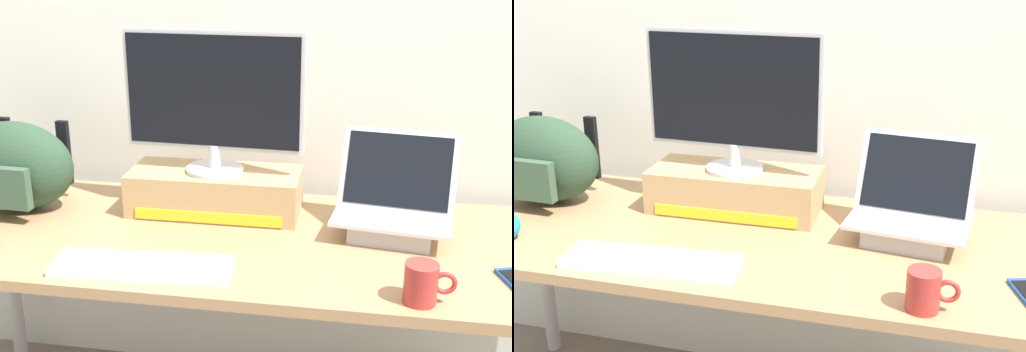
# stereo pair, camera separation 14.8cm
# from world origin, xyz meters

# --- Properties ---
(back_wall) EXTENTS (7.00, 0.10, 2.60)m
(back_wall) POSITION_xyz_m (0.00, 0.45, 1.30)
(back_wall) COLOR silver
(back_wall) RESTS_ON ground
(desk) EXTENTS (2.03, 0.71, 0.72)m
(desk) POSITION_xyz_m (0.00, 0.00, 0.66)
(desk) COLOR #A87F56
(desk) RESTS_ON ground
(toner_box_yellow) EXTENTS (0.51, 0.22, 0.13)m
(toner_box_yellow) POSITION_xyz_m (-0.15, 0.17, 0.79)
(toner_box_yellow) COLOR tan
(toner_box_yellow) RESTS_ON desk
(desktop_monitor) EXTENTS (0.54, 0.17, 0.42)m
(desktop_monitor) POSITION_xyz_m (-0.15, 0.17, 1.07)
(desktop_monitor) COLOR silver
(desktop_monitor) RESTS_ON toner_box_yellow
(open_laptop) EXTENTS (0.35, 0.28, 0.28)m
(open_laptop) POSITION_xyz_m (0.38, 0.09, 0.78)
(open_laptop) COLOR #ADADB2
(open_laptop) RESTS_ON desk
(external_keyboard) EXTENTS (0.46, 0.16, 0.02)m
(external_keyboard) POSITION_xyz_m (-0.25, -0.24, 0.73)
(external_keyboard) COLOR white
(external_keyboard) RESTS_ON desk
(messenger_backpack) EXTENTS (0.38, 0.27, 0.27)m
(messenger_backpack) POSITION_xyz_m (-0.76, 0.09, 0.86)
(messenger_backpack) COLOR #28422D
(messenger_backpack) RESTS_ON desk
(coffee_mug) EXTENTS (0.12, 0.08, 0.10)m
(coffee_mug) POSITION_xyz_m (0.43, -0.29, 0.77)
(coffee_mug) COLOR #B2332D
(coffee_mug) RESTS_ON desk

